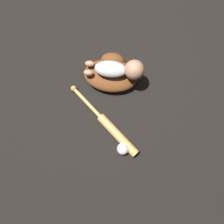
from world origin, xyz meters
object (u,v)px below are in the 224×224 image
Objects in this scene: baseball_bat at (111,128)px; baby_figure at (121,69)px; baseball_glove at (111,73)px; baseball at (123,149)px.

baby_figure is at bearing 75.17° from baseball_bat.
baseball_glove is at bearing 85.50° from baseball_bat.
baby_figure is (0.06, -0.03, 0.10)m from baseball_glove.
baseball_glove reaches higher than baseball.
baseball_glove is at bearing 152.54° from baby_figure.
baseball_bat is (-0.03, -0.35, -0.02)m from baseball_glove.
baseball_glove reaches higher than baseball_bat.
baseball_bat is (-0.09, -0.32, -0.12)m from baby_figure.
baby_figure is 0.77× the size of baseball_bat.
baseball_bat is 6.81× the size of baseball.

